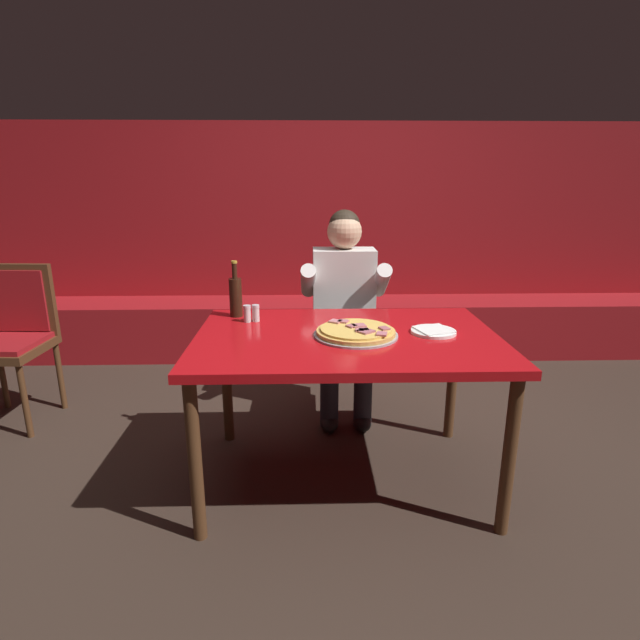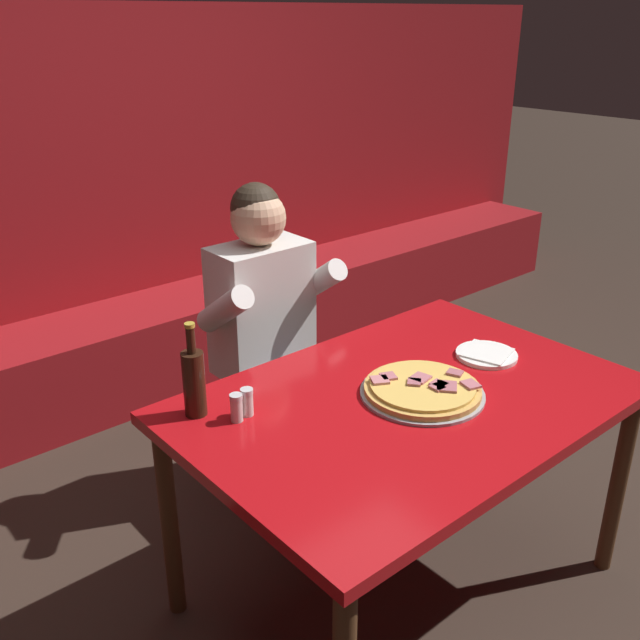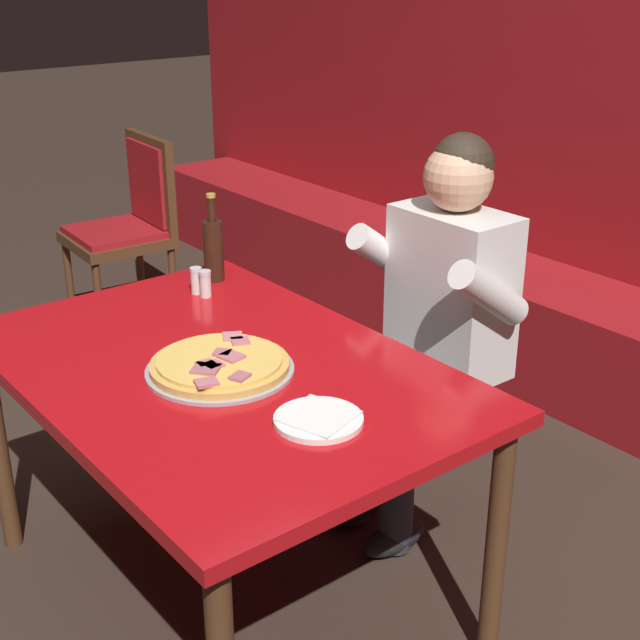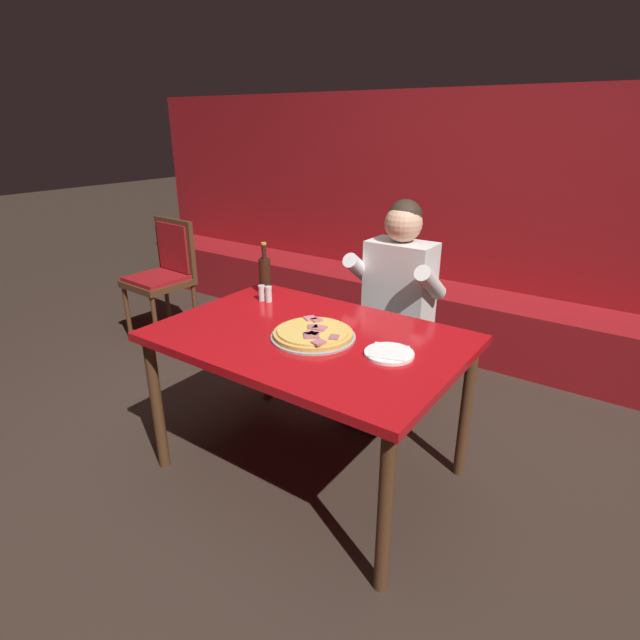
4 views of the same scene
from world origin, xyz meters
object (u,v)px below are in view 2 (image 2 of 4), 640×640
beer_bottle (194,381)px  main_dining_table (407,417)px  plate_white_paper (487,354)px  shaker_oregano (237,409)px  diner_seated_blue_shirt (275,332)px  shaker_black_pepper (247,403)px  pizza (423,389)px

beer_bottle → main_dining_table: bearing=-31.3°
plate_white_paper → shaker_oregano: shaker_oregano is taller
beer_bottle → diner_seated_blue_shirt: size_ratio=0.23×
beer_bottle → shaker_oregano: bearing=-57.7°
shaker_black_pepper → main_dining_table: bearing=-27.8°
beer_bottle → shaker_oregano: beer_bottle is taller
pizza → shaker_black_pepper: (-0.48, 0.25, 0.02)m
plate_white_paper → beer_bottle: bearing=161.6°
plate_white_paper → diner_seated_blue_shirt: size_ratio=0.16×
main_dining_table → shaker_oregano: bearing=155.0°
pizza → main_dining_table: bearing=153.4°
shaker_black_pepper → diner_seated_blue_shirt: (0.49, 0.51, -0.09)m
pizza → plate_white_paper: bearing=5.5°
beer_bottle → shaker_black_pepper: size_ratio=3.40×
plate_white_paper → diner_seated_blue_shirt: (-0.36, 0.73, -0.06)m
plate_white_paper → pizza: bearing=-174.5°
shaker_oregano → shaker_black_pepper: (0.04, 0.01, 0.00)m
pizza → diner_seated_blue_shirt: (0.01, 0.77, -0.07)m
plate_white_paper → beer_bottle: 1.02m
main_dining_table → shaker_black_pepper: bearing=152.2°
pizza → shaker_black_pepper: size_ratio=4.49×
plate_white_paper → diner_seated_blue_shirt: 0.82m
shaker_oregano → diner_seated_blue_shirt: bearing=44.5°
main_dining_table → diner_seated_blue_shirt: bearing=86.5°
main_dining_table → plate_white_paper: 0.42m
pizza → diner_seated_blue_shirt: 0.77m
pizza → beer_bottle: bearing=149.0°
pizza → beer_bottle: 0.70m
pizza → plate_white_paper: size_ratio=1.84×
pizza → beer_bottle: size_ratio=1.32×
main_dining_table → beer_bottle: (-0.55, 0.34, 0.19)m
shaker_oregano → diner_seated_blue_shirt: size_ratio=0.07×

